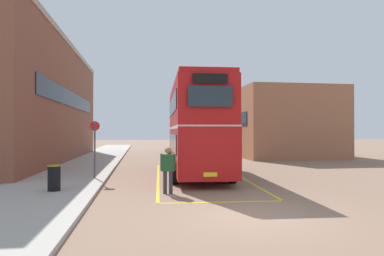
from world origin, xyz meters
The scene contains 10 objects.
ground_plane centered at (0.00, 14.40, 0.00)m, with size 135.60×135.60×0.00m, color #846651.
sidewalk_left centered at (-6.50, 16.80, 0.07)m, with size 4.00×57.60×0.14m, color #A39E93.
brick_building_left centered at (-11.43, 17.39, 4.42)m, with size 6.79×22.89×8.83m.
depot_building_right centered at (9.69, 22.14, 3.02)m, with size 8.44×12.74×6.05m.
double_decker_bus centered at (-0.08, 8.77, 2.51)m, with size 3.19×10.10×4.75m.
single_deck_bus centered at (2.53, 27.19, 1.64)m, with size 2.98×9.40×3.02m.
pedestrian_boarding centered at (-1.98, 3.51, 0.97)m, with size 0.54×0.36×1.68m.
litter_bin centered at (-6.01, 3.95, 0.60)m, with size 0.47×0.47×0.92m.
bus_stop_sign centered at (-5.04, 7.12, 1.70)m, with size 0.44×0.08×2.59m.
bay_marking_yellow centered at (-0.13, 6.88, 0.00)m, with size 4.80×12.20×0.01m.
Camera 1 is at (-2.93, -8.61, 2.26)m, focal length 31.26 mm.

